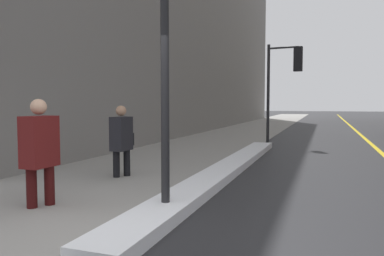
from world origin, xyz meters
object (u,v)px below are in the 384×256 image
lamp_post (165,23)px  traffic_light_near (286,72)px  pedestrian_nearside (40,147)px  pedestrian_with_shoulder_bag (122,138)px

lamp_post → traffic_light_near: bearing=85.7°
lamp_post → pedestrian_nearside: 2.64m
pedestrian_with_shoulder_bag → pedestrian_nearside: bearing=2.3°
lamp_post → pedestrian_with_shoulder_bag: (-1.97, 2.18, -1.83)m
traffic_light_near → pedestrian_nearside: (-2.65, -9.94, -1.84)m
lamp_post → traffic_light_near: size_ratio=1.16×
traffic_light_near → pedestrian_nearside: traffic_light_near is taller
lamp_post → pedestrian_with_shoulder_bag: lamp_post is taller
pedestrian_nearside → pedestrian_with_shoulder_bag: 2.48m
traffic_light_near → pedestrian_with_shoulder_bag: bearing=-102.4°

